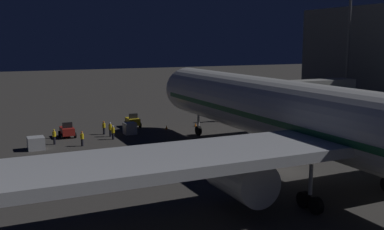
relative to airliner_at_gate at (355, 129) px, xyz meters
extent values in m
plane|color=#383533|center=(0.00, -8.53, -5.49)|extent=(320.00, 320.00, 0.00)
cylinder|color=silver|center=(0.00, -1.45, 0.13)|extent=(5.70, 57.26, 5.70)
sphere|color=silver|center=(0.00, -30.08, 0.13)|extent=(5.59, 5.59, 5.59)
cube|color=#196033|center=(0.00, -1.45, -0.29)|extent=(5.76, 54.97, 0.50)
cube|color=black|center=(0.00, -28.37, 1.13)|extent=(3.13, 1.40, 0.90)
cube|color=#B7BABF|center=(0.00, -0.70, -0.86)|extent=(48.74, 6.75, 0.70)
cylinder|color=#B7BABF|center=(8.79, -1.70, -2.90)|extent=(3.08, 5.42, 3.08)
cylinder|color=black|center=(8.79, -4.41, -2.90)|extent=(2.62, 0.15, 2.62)
cylinder|color=#B7BABF|center=(0.00, -26.58, -3.20)|extent=(0.28, 0.28, 2.18)
cylinder|color=black|center=(0.00, -26.58, -4.89)|extent=(0.45, 1.20, 1.20)
cylinder|color=#B7BABF|center=(4.20, 0.30, -3.20)|extent=(0.28, 0.28, 2.18)
cylinder|color=black|center=(4.20, -0.35, -4.89)|extent=(0.45, 1.20, 1.20)
cylinder|color=black|center=(4.20, 0.95, -4.89)|extent=(0.45, 1.20, 1.20)
cube|color=#9E9E99|center=(-12.51, -22.44, 0.13)|extent=(16.83, 2.60, 2.50)
cube|color=#9E9E99|center=(-4.10, -22.44, 0.13)|extent=(3.20, 3.40, 3.00)
cube|color=black|center=(-2.70, -22.44, 0.13)|extent=(0.70, 3.20, 2.70)
cylinder|color=#B7BABF|center=(-5.10, -22.44, -3.30)|extent=(0.56, 0.56, 4.38)
cylinder|color=black|center=(-5.70, -22.44, -5.19)|extent=(0.25, 0.60, 0.60)
cylinder|color=black|center=(-4.50, -22.44, -5.19)|extent=(0.25, 0.60, 0.60)
cylinder|color=#59595E|center=(-25.50, -27.70, 4.23)|extent=(0.40, 0.40, 19.44)
cube|color=yellow|center=(5.92, -35.59, -4.69)|extent=(1.50, 2.52, 0.90)
cube|color=black|center=(5.92, -35.21, -3.89)|extent=(1.20, 0.20, 0.70)
cylinder|color=black|center=(5.11, -36.47, -5.14)|extent=(0.24, 0.70, 0.70)
cylinder|color=black|center=(6.73, -36.47, -5.14)|extent=(0.24, 0.70, 0.70)
cylinder|color=black|center=(5.11, -34.71, -5.14)|extent=(0.24, 0.70, 0.70)
cylinder|color=black|center=(6.73, -34.71, -5.14)|extent=(0.24, 0.70, 0.70)
cube|color=maroon|center=(15.47, -32.43, -4.69)|extent=(1.50, 2.54, 0.90)
cube|color=black|center=(15.47, -32.05, -3.89)|extent=(1.20, 0.20, 0.70)
cylinder|color=black|center=(14.66, -33.32, -5.14)|extent=(0.24, 0.70, 0.70)
cylinder|color=black|center=(16.28, -33.32, -5.14)|extent=(0.24, 0.70, 0.70)
cylinder|color=black|center=(14.66, -31.54, -5.14)|extent=(0.24, 0.70, 0.70)
cylinder|color=black|center=(16.28, -31.54, -5.14)|extent=(0.24, 0.70, 0.70)
cube|color=#B7BABF|center=(7.76, -30.95, -4.74)|extent=(1.50, 1.56, 1.50)
cube|color=#B7BABF|center=(19.76, -27.19, -4.78)|extent=(1.79, 1.75, 1.43)
cylinder|color=black|center=(14.76, -26.73, -5.07)|extent=(0.28, 0.28, 0.85)
cylinder|color=yellow|center=(14.76, -26.73, -4.35)|extent=(0.40, 0.40, 0.60)
sphere|color=tan|center=(14.76, -26.73, -3.93)|extent=(0.24, 0.24, 0.24)
sphere|color=orange|center=(14.76, -26.73, -3.88)|extent=(0.23, 0.23, 0.23)
cylinder|color=black|center=(10.86, -32.18, -5.05)|extent=(0.28, 0.28, 0.88)
cylinder|color=yellow|center=(10.86, -32.18, -4.32)|extent=(0.40, 0.40, 0.57)
sphere|color=tan|center=(10.86, -32.18, -3.92)|extent=(0.24, 0.24, 0.24)
sphere|color=orange|center=(10.86, -32.18, -3.87)|extent=(0.23, 0.23, 0.23)
cylinder|color=black|center=(17.53, -28.93, -5.02)|extent=(0.28, 0.28, 0.94)
cylinder|color=yellow|center=(17.53, -28.93, -4.26)|extent=(0.40, 0.40, 0.58)
sphere|color=tan|center=(17.53, -28.93, -3.85)|extent=(0.24, 0.24, 0.24)
sphere|color=yellow|center=(17.53, -28.93, -3.80)|extent=(0.23, 0.23, 0.23)
cylinder|color=black|center=(10.61, -28.68, -5.08)|extent=(0.28, 0.28, 0.82)
cylinder|color=yellow|center=(10.61, -28.68, -4.35)|extent=(0.40, 0.40, 0.65)
sphere|color=tan|center=(10.61, -28.68, -3.90)|extent=(0.24, 0.24, 0.24)
sphere|color=white|center=(10.61, -28.68, -3.85)|extent=(0.23, 0.23, 0.23)
cylinder|color=black|center=(10.48, -30.45, -5.06)|extent=(0.28, 0.28, 0.86)
cylinder|color=yellow|center=(10.48, -30.45, -4.28)|extent=(0.40, 0.40, 0.69)
sphere|color=tan|center=(10.48, -30.45, -3.82)|extent=(0.24, 0.24, 0.24)
sphere|color=white|center=(10.48, -30.45, -3.77)|extent=(0.23, 0.23, 0.23)
cone|color=orange|center=(-2.20, -32.08, -5.22)|extent=(0.36, 0.36, 0.55)
cone|color=orange|center=(2.20, -32.08, -5.22)|extent=(0.36, 0.36, 0.55)
camera|label=1|loc=(24.72, 24.51, 6.44)|focal=42.27mm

